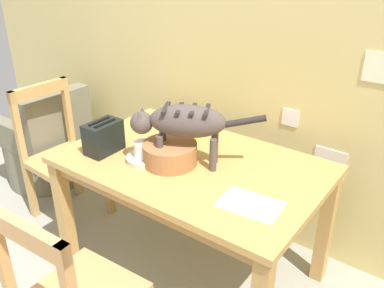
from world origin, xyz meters
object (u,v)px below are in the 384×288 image
Objects in this scene: magazine at (250,204)px; saucer_bowl at (144,159)px; wicker_armchair at (46,149)px; book_stack at (186,130)px; wooden_chair_near at (62,156)px; dining_table at (192,176)px; cat at (182,123)px; wicker_basket at (170,153)px; coffee_mug at (144,149)px; toaster at (103,137)px.

saucer_bowl is at bearing 172.49° from magazine.
wicker_armchair is (-1.98, 0.32, -0.46)m from magazine.
saucer_bowl is 1.04× the size of book_stack.
dining_table is at bearing 96.04° from wooden_chair_near.
cat reaches higher than book_stack.
wicker_basket reaches higher than dining_table.
saucer_bowl is 0.23× the size of wicker_armchair.
wicker_basket reaches higher than coffee_mug.
wicker_basket is 0.36× the size of wicker_armchair.
saucer_bowl is 0.19× the size of wooden_chair_near.
cat is 0.77× the size of wicker_armchair.
cat is 0.52m from magazine.
toaster reaches higher than wicker_armchair.
wicker_basket is at bearing 16.58° from toaster.
dining_table is at bearing 36.16° from coffee_mug.
wooden_chair_near is at bearing -112.36° from wicker_armchair.
cat is at bearing 28.27° from wicker_basket.
wicker_armchair is at bearing 165.13° from magazine.
book_stack is 0.87× the size of toaster.
toaster reaches higher than wicker_basket.
dining_table is 7.77× the size of book_stack.
book_stack reaches higher than magazine.
toaster is at bearing -163.42° from wicker_basket.
coffee_mug reaches higher than magazine.
magazine is (0.46, -0.12, -0.22)m from cat.
magazine is at bearing -99.00° from wicker_armchair.
toaster reaches higher than book_stack.
wicker_armchair is (-0.48, 0.20, -0.18)m from wooden_chair_near.
wicker_basket reaches higher than wicker_armchair.
wicker_armchair is at bearing -176.65° from book_stack.
saucer_bowl is 0.38m from book_stack.
wooden_chair_near reaches higher than coffee_mug.
magazine is 0.29× the size of wooden_chair_near.
book_stack is (-0.01, 0.38, 0.02)m from saucer_bowl.
coffee_mug is 0.64m from magazine.
coffee_mug is 0.15× the size of wooden_chair_near.
book_stack is (-0.65, 0.40, 0.03)m from magazine.
book_stack is at bearing 112.79° from wicker_basket.
toaster is 1.27m from wicker_armchair.
magazine is 1.34× the size of toaster.
magazine is at bearing -31.76° from book_stack.
cat is 3.48× the size of book_stack.
cat is 3.35× the size of saucer_bowl.
wooden_chair_near reaches higher than toaster.
coffee_mug is at bearing -88.14° from book_stack.
wicker_basket is at bearing 28.63° from coffee_mug.
dining_table is at bearing -52.64° from cat.
magazine is (0.64, -0.02, -0.07)m from coffee_mug.
cat reaches higher than saucer_bowl.
saucer_bowl is at bearing 10.16° from toaster.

